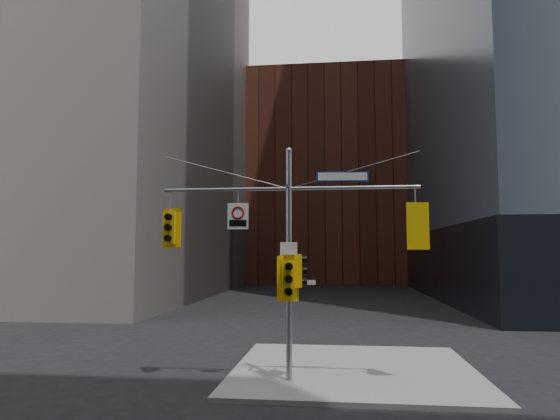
% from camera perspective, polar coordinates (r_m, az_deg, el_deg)
% --- Properties ---
extents(ground, '(160.00, 160.00, 0.00)m').
position_cam_1_polar(ground, '(14.03, 0.22, -21.50)').
color(ground, black).
rests_on(ground, ground).
extents(sidewalk_corner, '(8.00, 8.00, 0.15)m').
position_cam_1_polar(sidewalk_corner, '(17.81, 8.46, -17.61)').
color(sidewalk_corner, gray).
rests_on(sidewalk_corner, ground).
extents(brick_midrise, '(26.00, 20.00, 28.00)m').
position_cam_1_polar(brick_midrise, '(72.07, 5.35, 3.08)').
color(brick_midrise, brown).
rests_on(brick_midrise, ground).
extents(signal_assembly, '(8.00, 0.80, 7.30)m').
position_cam_1_polar(signal_assembly, '(15.43, 1.04, -3.38)').
color(signal_assembly, gray).
rests_on(signal_assembly, ground).
extents(traffic_light_west_arm, '(0.60, 0.47, 1.25)m').
position_cam_1_polar(traffic_light_west_arm, '(16.28, -12.44, -1.99)').
color(traffic_light_west_arm, yellow).
rests_on(traffic_light_west_arm, ground).
extents(traffic_light_east_arm, '(0.67, 0.59, 1.41)m').
position_cam_1_polar(traffic_light_east_arm, '(15.55, 15.27, -1.80)').
color(traffic_light_east_arm, yellow).
rests_on(traffic_light_east_arm, ground).
extents(traffic_light_pole_side, '(0.41, 0.35, 1.02)m').
position_cam_1_polar(traffic_light_pole_side, '(15.42, 2.25, -6.96)').
color(traffic_light_pole_side, yellow).
rests_on(traffic_light_pole_side, ground).
extents(traffic_light_pole_front, '(0.66, 0.58, 1.38)m').
position_cam_1_polar(traffic_light_pole_front, '(15.18, 0.94, -7.85)').
color(traffic_light_pole_front, yellow).
rests_on(traffic_light_pole_front, ground).
extents(street_sign_blade, '(1.61, 0.18, 0.31)m').
position_cam_1_polar(street_sign_blade, '(15.53, 7.16, 3.81)').
color(street_sign_blade, navy).
rests_on(street_sign_blade, ground).
extents(regulatory_sign_arm, '(0.66, 0.08, 0.82)m').
position_cam_1_polar(regulatory_sign_arm, '(15.69, -4.83, -0.60)').
color(regulatory_sign_arm, silver).
rests_on(regulatory_sign_arm, ground).
extents(regulatory_sign_pole, '(0.53, 0.07, 0.69)m').
position_cam_1_polar(regulatory_sign_pole, '(15.31, 1.00, -5.06)').
color(regulatory_sign_pole, silver).
rests_on(regulatory_sign_pole, ground).
extents(street_blade_ew, '(0.73, 0.08, 0.15)m').
position_cam_1_polar(street_blade_ew, '(15.42, 2.73, -8.26)').
color(street_blade_ew, silver).
rests_on(street_blade_ew, ground).
extents(street_blade_ns, '(0.11, 0.75, 0.15)m').
position_cam_1_polar(street_blade_ns, '(15.93, 1.21, -9.33)').
color(street_blade_ns, '#145926').
rests_on(street_blade_ns, ground).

